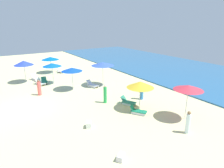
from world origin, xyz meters
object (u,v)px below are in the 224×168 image
object	(u,v)px
cooler_box_0	(121,157)
lounge_chair_2_1	(61,70)
umbrella_3	(188,88)
beachgoer_2	(188,123)
lounge_chair_1_0	(36,78)
umbrella_5	(52,65)
umbrella_0	(72,69)
lounge_chair_4_0	(92,85)
cooler_box_2	(141,90)
umbrella_1	(24,63)
umbrella_6	(140,85)
lounge_chair_6_1	(138,111)
umbrella_2	(50,58)
beachgoer_3	(105,94)
umbrella_4	(103,64)
lounge_chair_2_0	(61,71)
beachgoer_1	(39,88)
lounge_chair_6_0	(128,102)
beachgoer_0	(142,91)
cooler_box_1	(89,125)
lounge_chair_5_1	(44,81)
lounge_chair_5_0	(40,83)

from	to	relation	value
cooler_box_0	lounge_chair_2_1	bearing A→B (deg)	45.01
umbrella_3	beachgoer_2	size ratio (longest dim) A/B	1.70
lounge_chair_1_0	umbrella_5	world-z (taller)	umbrella_5
umbrella_0	lounge_chair_2_1	bearing A→B (deg)	169.76
lounge_chair_4_0	cooler_box_2	bearing A→B (deg)	-68.25
umbrella_5	umbrella_1	bearing A→B (deg)	-131.75
umbrella_6	lounge_chair_6_1	bearing A→B (deg)	-47.86
umbrella_1	umbrella_2	xyz separation A→B (m)	(-2.99, 3.92, -0.30)
umbrella_2	beachgoer_3	size ratio (longest dim) A/B	1.40
cooler_box_0	beachgoer_3	bearing A→B (deg)	30.63
umbrella_4	beachgoer_3	size ratio (longest dim) A/B	1.58
lounge_chair_4_0	beachgoer_2	size ratio (longest dim) A/B	1.01
lounge_chair_2_0	cooler_box_0	xyz separation A→B (m)	(19.90, -3.68, -0.12)
umbrella_3	beachgoer_1	bearing A→B (deg)	-144.31
lounge_chair_2_1	lounge_chair_4_0	xyz separation A→B (m)	(8.46, 0.66, 0.01)
lounge_chair_1_0	lounge_chair_6_0	size ratio (longest dim) A/B	1.08
umbrella_4	beachgoer_3	xyz separation A→B (m)	(4.43, -2.36, -1.67)
umbrella_1	lounge_chair_1_0	size ratio (longest dim) A/B	1.68
umbrella_1	beachgoer_2	xyz separation A→B (m)	(17.65, 6.58, -1.62)
lounge_chair_1_0	umbrella_5	distance (m)	3.55
lounge_chair_2_0	beachgoer_2	world-z (taller)	beachgoer_2
lounge_chair_2_1	umbrella_0	bearing A→B (deg)	-70.96
lounge_chair_2_1	umbrella_4	size ratio (longest dim) A/B	0.57
lounge_chair_2_0	lounge_chair_4_0	size ratio (longest dim) A/B	0.88
lounge_chair_2_1	cooler_box_0	bearing A→B (deg)	-71.15
beachgoer_3	cooler_box_2	xyz separation A→B (m)	(-0.44, 4.61, -0.63)
umbrella_2	umbrella_4	world-z (taller)	umbrella_4
beachgoer_0	beachgoer_2	world-z (taller)	beachgoer_0
cooler_box_2	beachgoer_1	bearing A→B (deg)	62.33
lounge_chair_2_1	cooler_box_2	size ratio (longest dim) A/B	3.14
umbrella_3	lounge_chair_4_0	distance (m)	10.97
lounge_chair_2_1	cooler_box_1	distance (m)	16.65
lounge_chair_5_1	beachgoer_3	size ratio (longest dim) A/B	0.83
umbrella_1	cooler_box_2	bearing A→B (deg)	43.06
cooler_box_2	lounge_chair_5_1	bearing A→B (deg)	42.22
umbrella_0	beachgoer_1	size ratio (longest dim) A/B	1.53
umbrella_4	lounge_chair_2_0	bearing A→B (deg)	-166.84
cooler_box_2	lounge_chair_5_0	bearing A→B (deg)	45.05
umbrella_5	beachgoer_0	xyz separation A→B (m)	(9.19, 5.41, -1.46)
umbrella_4	beachgoer_0	distance (m)	5.84
lounge_chair_4_0	cooler_box_0	distance (m)	12.53
umbrella_0	lounge_chair_1_0	world-z (taller)	umbrella_0
umbrella_5	cooler_box_2	size ratio (longest dim) A/B	5.08
beachgoer_2	lounge_chair_2_1	bearing A→B (deg)	-57.25
umbrella_2	lounge_chair_4_0	size ratio (longest dim) A/B	1.50
lounge_chair_2_1	umbrella_4	bearing A→B (deg)	-48.30
umbrella_0	umbrella_4	distance (m)	3.44
umbrella_1	lounge_chair_6_0	world-z (taller)	umbrella_1
umbrella_6	lounge_chair_6_1	xyz separation A→B (m)	(0.61, -0.68, -1.89)
umbrella_4	lounge_chair_6_0	world-z (taller)	umbrella_4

